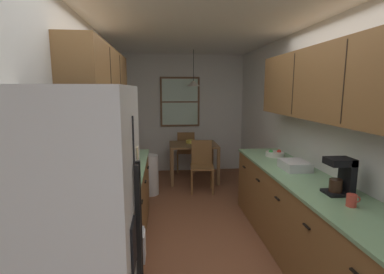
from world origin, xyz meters
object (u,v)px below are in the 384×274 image
Objects in this scene: coffee_maker at (342,175)px; dining_chair_near at (202,163)px; mug_by_coffeemaker at (352,200)px; table_serving_bowl at (190,142)px; stove_range at (97,262)px; dining_table at (193,150)px; storage_canister at (108,175)px; refrigerator at (70,264)px; microwave_over_range at (72,112)px; trash_bin at (150,175)px; fruit_bowl at (275,154)px; dining_chair_far at (186,150)px; dish_rack at (295,165)px.

dining_chair_near is at bearing 107.73° from coffee_maker.
table_serving_bowl is at bearing 104.16° from mug_by_coffeemaker.
stove_range reaches higher than mug_by_coffeemaker.
storage_canister reaches higher than dining_table.
stove_range is 3.41× the size of coffee_maker.
mug_by_coffeemaker is at bearing -107.15° from coffee_maker.
dining_table is at bearing 75.25° from refrigerator.
microwave_over_range reaches higher than dining_table.
trash_bin is 2.16× the size of coffee_maker.
mug_by_coffeemaker is at bearing -3.44° from stove_range.
trash_bin is 2.79× the size of fruit_bowl.
dining_chair_far is 7.86× the size of mug_by_coffeemaker.
mug_by_coffeemaker is (0.78, -2.96, 0.45)m from dining_chair_near.
mug_by_coffeemaker is (1.69, -2.83, 0.60)m from trash_bin.
dish_rack is at bearing 93.69° from coffee_maker.
storage_canister is (-1.13, -2.82, 0.37)m from dining_table.
dining_chair_near is 5.06× the size of table_serving_bowl.
trash_bin is 3.84× the size of storage_canister.
stove_range is at bearing 176.56° from mug_by_coffeemaker.
fruit_bowl is at bearing 36.32° from microwave_over_range.
stove_range reaches higher than trash_bin.
microwave_over_range is 3.82m from table_serving_bowl.
trash_bin is (-0.92, -0.12, -0.15)m from dining_chair_near.
microwave_over_range reaches higher than coffee_maker.
storage_canister is (0.11, 0.62, -0.66)m from microwave_over_range.
mug_by_coffeemaker is at bearing -20.24° from storage_canister.
coffee_maker is at bearing 3.83° from microwave_over_range.
refrigerator is at bearing -86.96° from stove_range.
dining_chair_near is at bearing 71.61° from refrigerator.
dining_table is 1.03× the size of dining_chair_near.
microwave_over_range is at bearing 179.97° from stove_range.
microwave_over_range is 2.22m from mug_by_coffeemaker.
trash_bin is at bearing -133.84° from table_serving_bowl.
microwave_over_range reaches higher than trash_bin.
dining_chair_far is 3.61× the size of fruit_bowl.
microwave_over_range is 2.43m from dish_rack.
stove_range is at bearing -155.25° from dish_rack.
fruit_bowl is at bearing 90.85° from coffee_maker.
dining_chair_far is 1.51m from trash_bin.
microwave_over_range reaches higher than mug_by_coffeemaker.
dining_chair_near is 1.56m from fruit_bowl.
trash_bin is at bearing 81.86° from storage_canister.
dining_chair_far is (1.14, 4.03, -1.15)m from microwave_over_range.
dish_rack is at bearing 24.75° from stove_range.
table_serving_bowl is at bearing 110.15° from dish_rack.
dish_rack is (1.73, -1.78, 0.60)m from trash_bin.
storage_canister is at bearing -154.63° from fruit_bowl.
dish_rack reaches higher than trash_bin.
storage_canister is 2.27m from fruit_bowl.
storage_canister is 1.02× the size of table_serving_bowl.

